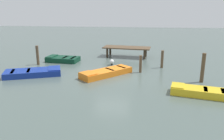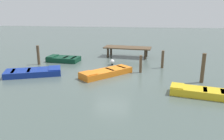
# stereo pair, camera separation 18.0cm
# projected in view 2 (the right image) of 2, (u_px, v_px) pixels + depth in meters

# --- Properties ---
(ground_plane) EXTENTS (80.00, 80.00, 0.00)m
(ground_plane) POSITION_uv_depth(u_px,v_px,m) (112.00, 75.00, 15.83)
(ground_plane) COLOR #4C5B56
(dock_segment) EXTENTS (4.56, 2.15, 0.95)m
(dock_segment) POSITION_uv_depth(u_px,v_px,m) (127.00, 48.00, 21.34)
(dock_segment) COLOR brown
(dock_segment) RESTS_ON ground_plane
(rowboat_yellow) EXTENTS (3.23, 1.69, 0.46)m
(rowboat_yellow) POSITION_uv_depth(u_px,v_px,m) (200.00, 92.00, 12.02)
(rowboat_yellow) COLOR gold
(rowboat_yellow) RESTS_ON ground_plane
(rowboat_blue) EXTENTS (4.01, 2.74, 0.46)m
(rowboat_blue) POSITION_uv_depth(u_px,v_px,m) (34.00, 72.00, 15.68)
(rowboat_blue) COLOR navy
(rowboat_blue) RESTS_ON ground_plane
(rowboat_dark_green) EXTENTS (2.85, 1.73, 0.46)m
(rowboat_dark_green) POSITION_uv_depth(u_px,v_px,m) (63.00, 59.00, 19.71)
(rowboat_dark_green) COLOR #0C3823
(rowboat_dark_green) RESTS_ON ground_plane
(rowboat_orange) EXTENTS (3.51, 3.60, 0.46)m
(rowboat_orange) POSITION_uv_depth(u_px,v_px,m) (106.00, 72.00, 15.62)
(rowboat_orange) COLOR orange
(rowboat_orange) RESTS_ON ground_plane
(mooring_piling_near_left) EXTENTS (0.21, 0.21, 1.37)m
(mooring_piling_near_left) POSITION_uv_depth(u_px,v_px,m) (163.00, 59.00, 17.47)
(mooring_piling_near_left) COLOR brown
(mooring_piling_near_left) RESTS_ON ground_plane
(mooring_piling_near_right) EXTENTS (0.20, 0.20, 1.26)m
(mooring_piling_near_right) POSITION_uv_depth(u_px,v_px,m) (141.00, 64.00, 16.23)
(mooring_piling_near_right) COLOR brown
(mooring_piling_near_right) RESTS_ON ground_plane
(mooring_piling_far_right) EXTENTS (0.22, 0.22, 1.58)m
(mooring_piling_far_right) POSITION_uv_depth(u_px,v_px,m) (38.00, 55.00, 18.51)
(mooring_piling_far_right) COLOR brown
(mooring_piling_far_right) RESTS_ON ground_plane
(mooring_piling_center) EXTENTS (0.23, 0.23, 1.87)m
(mooring_piling_center) POSITION_uv_depth(u_px,v_px,m) (203.00, 68.00, 13.97)
(mooring_piling_center) COLOR brown
(mooring_piling_center) RESTS_ON ground_plane
(marker_buoy) EXTENTS (0.36, 0.36, 0.48)m
(marker_buoy) POSITION_uv_depth(u_px,v_px,m) (112.00, 62.00, 18.42)
(marker_buoy) COLOR #262626
(marker_buoy) RESTS_ON ground_plane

